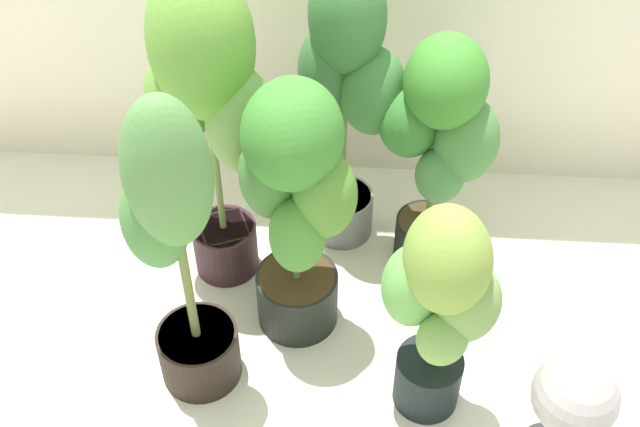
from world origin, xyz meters
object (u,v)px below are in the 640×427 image
at_px(potted_plant_front_right, 440,302).
at_px(potted_plant_back_left, 209,97).
at_px(potted_plant_back_center, 348,85).
at_px(floor_fan, 573,401).
at_px(potted_plant_back_right, 440,138).
at_px(potted_plant_front_left, 176,245).
at_px(nutrient_bottle, 447,310).
at_px(potted_plant_center, 296,200).

bearing_deg(potted_plant_front_right, potted_plant_back_left, 143.36).
xyz_separation_m(potted_plant_back_center, potted_plant_back_left, (-0.37, -0.19, 0.07)).
distance_m(potted_plant_back_center, floor_fan, 1.05).
distance_m(potted_plant_back_right, floor_fan, 0.80).
bearing_deg(potted_plant_back_left, potted_plant_back_center, 27.29).
height_order(potted_plant_back_right, potted_plant_back_center, potted_plant_back_center).
bearing_deg(potted_plant_front_left, potted_plant_back_right, 36.23).
bearing_deg(potted_plant_back_left, floor_fan, -33.26).
bearing_deg(potted_plant_front_left, nutrient_bottle, 15.11).
bearing_deg(potted_plant_back_center, potted_plant_back_left, -152.71).
distance_m(potted_plant_front_left, potted_plant_back_right, 0.82).
bearing_deg(potted_plant_center, potted_plant_front_left, -143.26).
xyz_separation_m(potted_plant_front_left, potted_plant_front_right, (0.65, -0.05, -0.10)).
xyz_separation_m(potted_plant_back_left, potted_plant_front_right, (0.62, -0.46, -0.25)).
bearing_deg(potted_plant_back_right, potted_plant_back_center, 157.67).
distance_m(potted_plant_back_right, potted_plant_back_center, 0.31).
distance_m(potted_plant_center, nutrient_bottle, 0.60).
bearing_deg(potted_plant_center, floor_fan, -30.86).
bearing_deg(nutrient_bottle, potted_plant_back_left, 162.59).
relative_size(potted_plant_back_center, nutrient_bottle, 5.20).
height_order(potted_plant_front_right, floor_fan, potted_plant_front_right).
height_order(potted_plant_back_center, floor_fan, potted_plant_back_center).
distance_m(potted_plant_center, potted_plant_back_left, 0.36).
bearing_deg(potted_plant_center, potted_plant_back_left, 140.60).
distance_m(potted_plant_front_left, potted_plant_front_right, 0.66).
xyz_separation_m(floor_fan, nutrient_bottle, (-0.26, 0.41, -0.18)).
bearing_deg(potted_plant_back_right, potted_plant_center, -144.14).
height_order(potted_plant_front_left, potted_plant_back_left, potted_plant_back_left).
distance_m(potted_plant_back_right, nutrient_bottle, 0.51).
distance_m(floor_fan, nutrient_bottle, 0.51).
xyz_separation_m(potted_plant_center, potted_plant_front_right, (0.37, -0.26, -0.07)).
bearing_deg(floor_fan, potted_plant_back_right, 24.06).
height_order(potted_plant_front_left, floor_fan, potted_plant_front_left).
height_order(potted_plant_center, floor_fan, potted_plant_center).
xyz_separation_m(potted_plant_back_center, nutrient_bottle, (0.32, -0.40, -0.50)).
height_order(potted_plant_center, potted_plant_front_left, potted_plant_front_left).
bearing_deg(potted_plant_front_left, potted_plant_back_center, 56.61).
distance_m(potted_plant_back_center, nutrient_bottle, 0.72).
bearing_deg(potted_plant_back_left, potted_plant_center, -39.40).
xyz_separation_m(potted_plant_center, potted_plant_back_center, (0.12, 0.39, 0.10)).
bearing_deg(potted_plant_back_left, nutrient_bottle, -17.41).
xyz_separation_m(potted_plant_front_right, nutrient_bottle, (0.07, 0.25, -0.33)).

